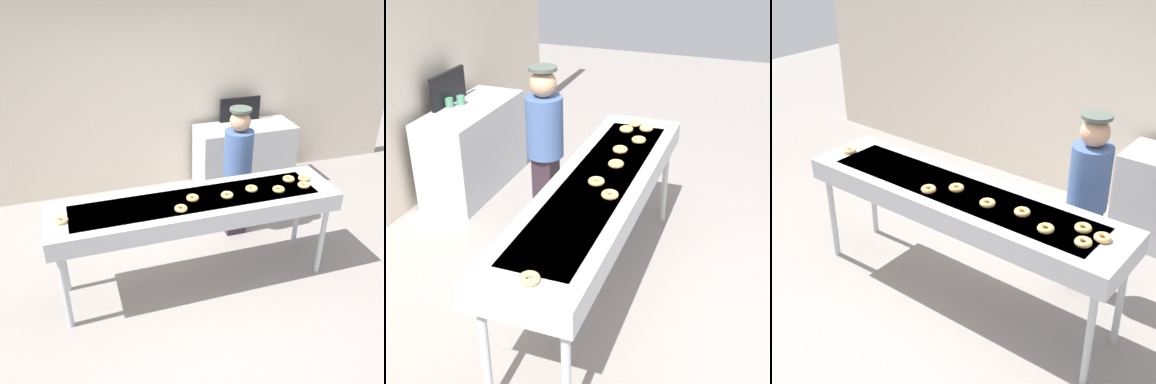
# 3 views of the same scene
# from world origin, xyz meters

# --- Properties ---
(ground_plane) EXTENTS (16.00, 16.00, 0.00)m
(ground_plane) POSITION_xyz_m (0.00, 0.00, 0.00)
(ground_plane) COLOR gray
(back_wall) EXTENTS (8.00, 0.12, 3.23)m
(back_wall) POSITION_xyz_m (0.00, 2.30, 1.62)
(back_wall) COLOR beige
(back_wall) RESTS_ON ground
(fryer_conveyor) EXTENTS (2.82, 0.67, 1.01)m
(fryer_conveyor) POSITION_xyz_m (0.00, 0.00, 0.92)
(fryer_conveyor) COLOR #B7BABF
(fryer_conveyor) RESTS_ON ground
(glazed_donut_0) EXTENTS (0.15, 0.15, 0.04)m
(glazed_donut_0) POSITION_xyz_m (-0.04, -0.00, 1.03)
(glazed_donut_0) COLOR #EEAB5C
(glazed_donut_0) RESTS_ON fryer_conveyor
(glazed_donut_1) EXTENTS (0.12, 0.12, 0.04)m
(glazed_donut_1) POSITION_xyz_m (0.58, -0.00, 1.03)
(glazed_donut_1) COLOR #ECB360
(glazed_donut_1) RESTS_ON fryer_conveyor
(glazed_donut_2) EXTENTS (0.13, 0.13, 0.04)m
(glazed_donut_2) POSITION_xyz_m (0.30, -0.05, 1.03)
(glazed_donut_2) COLOR #E9B660
(glazed_donut_2) RESTS_ON fryer_conveyor
(glazed_donut_3) EXTENTS (0.17, 0.17, 0.04)m
(glazed_donut_3) POSITION_xyz_m (1.19, 0.04, 1.03)
(glazed_donut_3) COLOR #EBB666
(glazed_donut_3) RESTS_ON fryer_conveyor
(glazed_donut_4) EXTENTS (0.14, 0.14, 0.04)m
(glazed_donut_4) POSITION_xyz_m (1.11, -0.09, 1.03)
(glazed_donut_4) COLOR #E7B067
(glazed_donut_4) RESTS_ON fryer_conveyor
(glazed_donut_5) EXTENTS (0.16, 0.16, 0.04)m
(glazed_donut_5) POSITION_xyz_m (1.03, 0.08, 1.03)
(glazed_donut_5) COLOR #E2B75D
(glazed_donut_5) RESTS_ON fryer_conveyor
(glazed_donut_6) EXTENTS (0.17, 0.17, 0.04)m
(glazed_donut_6) POSITION_xyz_m (0.83, -0.09, 1.03)
(glazed_donut_6) COLOR #E4B45D
(glazed_donut_6) RESTS_ON fryer_conveyor
(glazed_donut_7) EXTENTS (0.16, 0.16, 0.04)m
(glazed_donut_7) POSITION_xyz_m (-0.19, -0.15, 1.03)
(glazed_donut_7) COLOR #EFA860
(glazed_donut_7) RESTS_ON fryer_conveyor
(glazed_donut_8) EXTENTS (0.17, 0.17, 0.04)m
(glazed_donut_8) POSITION_xyz_m (-1.25, -0.03, 1.03)
(glazed_donut_8) COLOR #EAB06C
(glazed_donut_8) RESTS_ON fryer_conveyor
(worker_baker) EXTENTS (0.33, 0.33, 1.60)m
(worker_baker) POSITION_xyz_m (0.74, 0.74, 0.91)
(worker_baker) COLOR #2E2129
(worker_baker) RESTS_ON ground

